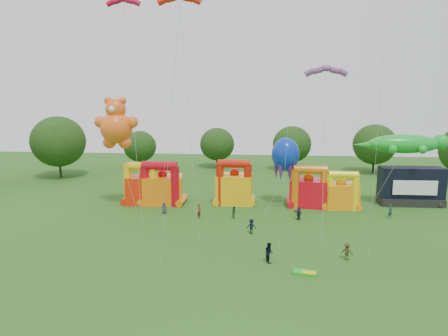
# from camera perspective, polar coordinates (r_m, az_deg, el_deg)

# --- Properties ---
(ground) EXTENTS (160.00, 160.00, 0.00)m
(ground) POSITION_cam_1_polar(r_m,az_deg,el_deg) (33.96, 2.08, -16.99)
(ground) COLOR #2B5919
(ground) RESTS_ON ground
(tree_ring) EXTENTS (124.93, 127.04, 12.07)m
(tree_ring) POSITION_cam_1_polar(r_m,az_deg,el_deg) (32.32, 0.09, -6.46)
(tree_ring) COLOR #352314
(tree_ring) RESTS_ON ground
(bouncy_castle_0) EXTENTS (5.71, 4.93, 6.40)m
(bouncy_castle_0) POSITION_cam_1_polar(r_m,az_deg,el_deg) (60.30, -11.47, -2.71)
(bouncy_castle_0) COLOR red
(bouncy_castle_0) RESTS_ON ground
(bouncy_castle_1) EXTENTS (6.38, 5.46, 6.56)m
(bouncy_castle_1) POSITION_cam_1_polar(r_m,az_deg,el_deg) (59.57, -8.81, -2.73)
(bouncy_castle_1) COLOR orange
(bouncy_castle_1) RESTS_ON ground
(bouncy_castle_2) EXTENTS (5.24, 4.23, 6.79)m
(bouncy_castle_2) POSITION_cam_1_polar(r_m,az_deg,el_deg) (58.85, 1.48, -2.68)
(bouncy_castle_2) COLOR #FDB30D
(bouncy_castle_2) RESTS_ON ground
(bouncy_castle_3) EXTENTS (5.67, 4.79, 6.16)m
(bouncy_castle_3) POSITION_cam_1_polar(r_m,az_deg,el_deg) (58.85, 11.97, -3.13)
(bouncy_castle_3) COLOR red
(bouncy_castle_3) RESTS_ON ground
(bouncy_castle_4) EXTENTS (4.84, 4.04, 5.53)m
(bouncy_castle_4) POSITION_cam_1_polar(r_m,az_deg,el_deg) (58.92, 16.35, -3.52)
(bouncy_castle_4) COLOR orange
(bouncy_castle_4) RESTS_ON ground
(stage_trailer) EXTENTS (8.97, 3.54, 5.60)m
(stage_trailer) POSITION_cam_1_polar(r_m,az_deg,el_deg) (64.42, 25.13, -2.41)
(stage_trailer) COLOR black
(stage_trailer) RESTS_ON ground
(teddy_bear_kite) EXTENTS (6.55, 4.74, 15.73)m
(teddy_bear_kite) POSITION_cam_1_polar(r_m,az_deg,el_deg) (57.27, -14.56, 3.09)
(teddy_bear_kite) COLOR orange
(teddy_bear_kite) RESTS_ON ground
(gecko_kite) EXTENTS (13.12, 4.60, 10.55)m
(gecko_kite) POSITION_cam_1_polar(r_m,az_deg,el_deg) (61.30, 23.29, 0.86)
(gecko_kite) COLOR green
(gecko_kite) RESTS_ON ground
(octopus_kite) EXTENTS (4.79, 7.00, 9.96)m
(octopus_kite) POSITION_cam_1_polar(r_m,az_deg,el_deg) (57.54, 8.20, -0.58)
(octopus_kite) COLOR #0B2FAD
(octopus_kite) RESTS_ON ground
(parafoil_kites) EXTENTS (30.04, 12.13, 29.08)m
(parafoil_kites) POSITION_cam_1_polar(r_m,az_deg,el_deg) (49.24, -9.22, 7.68)
(parafoil_kites) COLOR red
(parafoil_kites) RESTS_ON ground
(diamond_kites) EXTENTS (25.42, 16.73, 38.74)m
(diamond_kites) POSITION_cam_1_polar(r_m,az_deg,el_deg) (42.40, 3.58, 10.61)
(diamond_kites) COLOR red
(diamond_kites) RESTS_ON ground
(folded_kite_bundle) EXTENTS (2.16, 1.40, 0.31)m
(folded_kite_bundle) POSITION_cam_1_polar(r_m,az_deg,el_deg) (37.25, 11.49, -14.43)
(folded_kite_bundle) COLOR green
(folded_kite_bundle) RESTS_ON ground
(spectator_0) EXTENTS (0.89, 0.74, 1.56)m
(spectator_0) POSITION_cam_1_polar(r_m,az_deg,el_deg) (54.82, -8.53, -5.66)
(spectator_0) COLOR #2A263F
(spectator_0) RESTS_ON ground
(spectator_1) EXTENTS (0.61, 0.78, 1.88)m
(spectator_1) POSITION_cam_1_polar(r_m,az_deg,el_deg) (52.21, -3.56, -6.18)
(spectator_1) COLOR maroon
(spectator_1) RESTS_ON ground
(spectator_2) EXTENTS (0.75, 0.87, 1.55)m
(spectator_2) POSITION_cam_1_polar(r_m,az_deg,el_deg) (52.38, 1.48, -6.30)
(spectator_2) COLOR #1B4424
(spectator_2) RESTS_ON ground
(spectator_3) EXTENTS (1.19, 0.77, 1.75)m
(spectator_3) POSITION_cam_1_polar(r_m,az_deg,el_deg) (46.43, 3.94, -8.32)
(spectator_3) COLOR black
(spectator_3) RESTS_ON ground
(spectator_4) EXTENTS (0.79, 1.02, 1.61)m
(spectator_4) POSITION_cam_1_polar(r_m,az_deg,el_deg) (52.53, 10.54, -6.38)
(spectator_4) COLOR #47391C
(spectator_4) RESTS_ON ground
(spectator_5) EXTENTS (1.27, 1.60, 1.70)m
(spectator_5) POSITION_cam_1_polar(r_m,az_deg,el_deg) (52.47, 10.59, -6.35)
(spectator_5) COLOR #272C42
(spectator_5) RESTS_ON ground
(spectator_6) EXTENTS (1.15, 1.09, 1.98)m
(spectator_6) POSITION_cam_1_polar(r_m,az_deg,el_deg) (58.15, 16.35, -4.84)
(spectator_6) COLOR maroon
(spectator_6) RESTS_ON ground
(spectator_7) EXTENTS (0.78, 0.70, 1.78)m
(spectator_7) POSITION_cam_1_polar(r_m,az_deg,el_deg) (56.55, 22.67, -5.73)
(spectator_7) COLOR #1A4231
(spectator_7) RESTS_ON ground
(spectator_8) EXTENTS (1.02, 1.14, 1.94)m
(spectator_8) POSITION_cam_1_polar(r_m,az_deg,el_deg) (38.91, 6.45, -11.88)
(spectator_8) COLOR black
(spectator_8) RESTS_ON ground
(spectator_9) EXTENTS (1.26, 1.06, 1.69)m
(spectator_9) POSITION_cam_1_polar(r_m,az_deg,el_deg) (40.93, 17.17, -11.34)
(spectator_9) COLOR #392F16
(spectator_9) RESTS_ON ground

